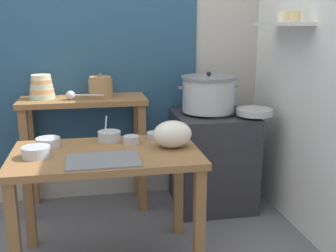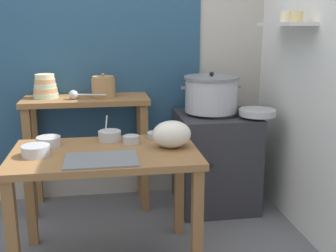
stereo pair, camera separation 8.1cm
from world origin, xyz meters
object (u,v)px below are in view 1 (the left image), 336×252
object	(u,v)px
steamer_pot	(208,94)
prep_bowl_4	(156,135)
bowl_stack_enamel	(42,88)
prep_bowl_1	(109,136)
prep_bowl_0	(131,139)
prep_bowl_3	(48,142)
clay_pot	(101,87)
wide_pan	(255,112)
prep_bowl_2	(36,151)
stove_block	(212,159)
serving_tray	(103,160)
prep_table	(107,169)
plastic_bag	(172,134)
back_shelf_table	(85,126)
ladle	(72,95)

from	to	relation	value
steamer_pot	prep_bowl_4	size ratio (longest dim) A/B	3.82
bowl_stack_enamel	prep_bowl_1	world-z (taller)	bowl_stack_enamel
prep_bowl_0	prep_bowl_3	size ratio (longest dim) A/B	0.69
clay_pot	prep_bowl_0	xyz separation A→B (m)	(0.16, -0.69, -0.23)
bowl_stack_enamel	wide_pan	distance (m)	1.62
prep_bowl_0	prep_bowl_4	size ratio (longest dim) A/B	0.81
steamer_pot	prep_bowl_0	world-z (taller)	steamer_pot
prep_bowl_2	stove_block	bearing A→B (deg)	30.08
stove_block	clay_pot	size ratio (longest dim) A/B	4.20
serving_tray	prep_bowl_3	distance (m)	0.46
prep_table	stove_block	distance (m)	1.14
prep_bowl_3	plastic_bag	bearing A→B (deg)	-11.46
stove_block	serving_tray	world-z (taller)	stove_block
prep_bowl_0	prep_bowl_4	bearing A→B (deg)	28.49
steamer_pot	prep_bowl_4	bearing A→B (deg)	-135.25
stove_block	back_shelf_table	bearing A→B (deg)	172.62
prep_table	prep_bowl_3	size ratio (longest dim) A/B	7.47
prep_bowl_3	prep_bowl_0	bearing A→B (deg)	-2.96
clay_pot	back_shelf_table	bearing A→B (deg)	-180.00
prep_table	prep_bowl_3	bearing A→B (deg)	154.52
prep_bowl_0	wide_pan	bearing A→B (deg)	21.85
back_shelf_table	bowl_stack_enamel	xyz separation A→B (m)	(-0.30, 0.04, 0.30)
prep_bowl_0	prep_bowl_2	bearing A→B (deg)	-163.27
plastic_bag	back_shelf_table	bearing A→B (deg)	123.02
prep_bowl_0	prep_bowl_4	xyz separation A→B (m)	(0.17, 0.09, -0.01)
prep_bowl_2	serving_tray	bearing A→B (deg)	-20.80
back_shelf_table	prep_bowl_1	size ratio (longest dim) A/B	6.12
serving_tray	back_shelf_table	bearing A→B (deg)	96.22
bowl_stack_enamel	prep_bowl_4	world-z (taller)	bowl_stack_enamel
ladle	prep_bowl_0	bearing A→B (deg)	-59.16
bowl_stack_enamel	prep_bowl_0	bearing A→B (deg)	-50.65
ladle	prep_bowl_0	distance (m)	0.75
bowl_stack_enamel	prep_bowl_4	xyz separation A→B (m)	(0.77, -0.64, -0.24)
prep_bowl_4	back_shelf_table	bearing A→B (deg)	127.98
stove_block	prep_bowl_1	xyz separation A→B (m)	(-0.84, -0.47, 0.37)
prep_bowl_2	prep_bowl_4	distance (m)	0.77
prep_table	ladle	bearing A→B (deg)	105.31
prep_table	steamer_pot	distance (m)	1.15
prep_table	stove_block	size ratio (longest dim) A/B	1.41
steamer_pot	prep_bowl_1	xyz separation A→B (m)	(-0.80, -0.49, -0.17)
bowl_stack_enamel	stove_block	bearing A→B (deg)	-7.21
clay_pot	prep_bowl_3	size ratio (longest dim) A/B	1.26
plastic_bag	serving_tray	bearing A→B (deg)	-156.74
stove_block	prep_bowl_1	size ratio (longest dim) A/B	4.97
clay_pot	prep_bowl_2	size ratio (longest dim) A/B	1.17
clay_pot	prep_bowl_3	xyz separation A→B (m)	(-0.35, -0.67, -0.23)
bowl_stack_enamel	serving_tray	distance (m)	1.14
steamer_pot	prep_bowl_1	bearing A→B (deg)	-148.31
prep_bowl_1	prep_bowl_3	size ratio (longest dim) A/B	1.07
plastic_bag	prep_bowl_2	world-z (taller)	plastic_bag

